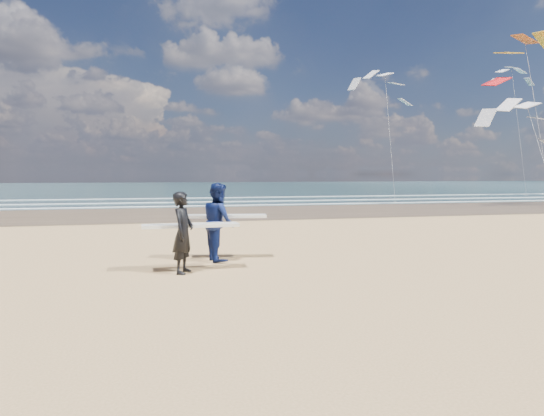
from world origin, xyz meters
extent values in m
cube|color=#4D3F29|center=(20.00, 18.00, 0.01)|extent=(220.00, 12.00, 0.01)
cube|color=#193537|center=(20.00, 72.00, 0.01)|extent=(220.00, 100.00, 0.02)
cube|color=white|center=(20.00, 22.80, 0.05)|extent=(220.00, 0.50, 0.05)
cube|color=white|center=(20.00, 27.50, 0.05)|extent=(220.00, 0.50, 0.05)
cube|color=white|center=(20.00, 34.00, 0.05)|extent=(220.00, 0.50, 0.05)
imported|color=black|center=(-0.58, 0.48, 0.91)|extent=(0.67, 0.79, 1.83)
cube|color=white|center=(-0.38, 0.83, 1.04)|extent=(2.20, 0.54, 0.07)
imported|color=#0E1B4F|center=(0.41, 1.88, 1.00)|extent=(0.87, 1.06, 2.00)
cube|color=white|center=(0.61, 2.23, 1.11)|extent=(2.26, 0.88, 0.07)
cube|color=slate|center=(17.14, 23.46, 0.05)|extent=(0.12, 0.12, 0.10)
cube|color=slate|center=(36.60, 31.66, 0.05)|extent=(0.12, 0.12, 0.10)
camera|label=1|loc=(-1.30, -10.40, 2.21)|focal=32.00mm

